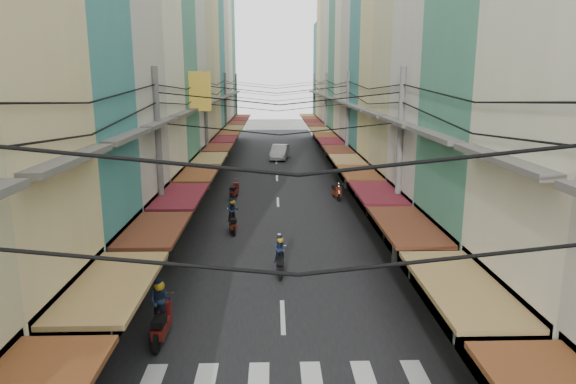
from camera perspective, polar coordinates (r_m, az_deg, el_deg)
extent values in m
plane|color=#60605B|center=(19.32, -0.71, -11.10)|extent=(160.00, 160.00, 0.00)
cube|color=black|center=(38.48, -1.21, 0.99)|extent=(10.00, 80.00, 0.02)
cube|color=gray|center=(38.98, -10.81, 0.95)|extent=(3.00, 80.00, 0.06)
cube|color=gray|center=(39.07, 8.37, 1.06)|extent=(3.00, 80.00, 0.06)
cube|color=black|center=(14.03, -24.60, -14.72)|extent=(1.20, 4.52, 3.20)
cube|color=olive|center=(12.96, -18.97, -9.73)|extent=(1.80, 4.33, 0.12)
cube|color=#595651|center=(12.39, -22.83, 3.39)|extent=(0.50, 4.23, 0.15)
cube|color=teal|center=(17.79, -28.75, 17.11)|extent=(6.00, 4.30, 19.25)
cube|color=black|center=(17.89, -19.06, -8.30)|extent=(1.20, 4.13, 3.20)
cube|color=#5D2C1A|center=(17.06, -14.57, -4.05)|extent=(1.80, 3.96, 0.12)
cube|color=#595651|center=(16.63, -17.34, 5.93)|extent=(0.50, 3.87, 0.15)
cube|color=beige|center=(22.20, -23.28, 18.62)|extent=(6.00, 5.14, 20.93)
cube|color=black|center=(22.20, -15.50, -4.00)|extent=(1.20, 4.94, 3.20)
cube|color=maroon|center=(21.53, -11.84, -0.46)|extent=(1.80, 4.73, 0.12)
cube|color=#595651|center=(21.20, -13.95, 7.46)|extent=(0.50, 4.63, 0.15)
cube|color=#EBE5C7|center=(26.84, -18.96, 13.98)|extent=(6.00, 4.95, 17.43)
cube|color=black|center=(26.95, -13.00, -0.94)|extent=(1.20, 4.75, 3.20)
cube|color=brown|center=(26.41, -9.96, 2.02)|extent=(1.80, 4.56, 0.12)
cube|color=#595651|center=(26.14, -11.63, 8.48)|extent=(0.50, 4.46, 0.15)
cube|color=#4C9379|center=(31.62, -16.21, 12.84)|extent=(6.00, 4.99, 16.32)
cube|color=black|center=(31.73, -11.28, 1.16)|extent=(1.20, 4.80, 3.20)
cube|color=olive|center=(31.27, -8.68, 3.70)|extent=(1.80, 4.60, 0.12)
cube|color=#595651|center=(31.04, -10.07, 9.16)|extent=(0.50, 4.50, 0.15)
cube|color=beige|center=(36.50, -14.59, 18.01)|extent=(6.00, 4.65, 22.87)
cube|color=black|center=(36.41, -10.05, 2.67)|extent=(1.20, 4.46, 3.20)
cube|color=#5D2C1A|center=(36.01, -7.76, 4.90)|extent=(1.80, 4.27, 0.12)
cube|color=#595651|center=(35.81, -8.96, 9.64)|extent=(0.50, 4.18, 0.15)
cube|color=#C6BE8C|center=(41.06, -13.00, 15.84)|extent=(6.00, 4.89, 20.58)
cube|color=black|center=(41.07, -9.10, 3.83)|extent=(1.20, 4.70, 3.20)
cube|color=maroon|center=(40.72, -7.07, 5.81)|extent=(1.80, 4.50, 0.12)
cube|color=#595651|center=(40.54, -8.11, 10.00)|extent=(0.50, 4.40, 0.15)
cube|color=beige|center=(45.64, -11.76, 14.19)|extent=(6.00, 4.52, 18.44)
cube|color=black|center=(45.69, -8.36, 4.74)|extent=(1.20, 4.34, 3.20)
cube|color=brown|center=(45.37, -6.52, 6.51)|extent=(1.80, 4.16, 0.12)
cube|color=#595651|center=(45.22, -7.45, 10.28)|extent=(0.50, 4.07, 0.15)
cube|color=teal|center=(50.47, -10.85, 15.30)|extent=(6.00, 5.20, 20.63)
cube|color=black|center=(50.48, -7.73, 5.50)|extent=(1.20, 4.99, 3.20)
cube|color=olive|center=(50.19, -6.06, 7.11)|extent=(1.80, 4.78, 0.12)
cube|color=#595651|center=(50.05, -6.90, 10.52)|extent=(0.50, 4.68, 0.15)
cube|color=beige|center=(55.57, -10.07, 16.66)|extent=(6.00, 4.94, 23.70)
cube|color=black|center=(55.49, -7.19, 6.15)|extent=(1.20, 4.74, 3.20)
cube|color=#5D2C1A|center=(55.22, -5.67, 7.62)|extent=(1.80, 4.55, 0.12)
cube|color=#595651|center=(55.09, -6.43, 10.71)|extent=(0.50, 4.45, 0.15)
cube|color=#EBE5C7|center=(60.39, -9.33, 15.12)|extent=(6.00, 4.96, 21.12)
cube|color=black|center=(60.39, -6.75, 6.68)|extent=(1.20, 4.76, 3.20)
cube|color=maroon|center=(60.14, -5.35, 8.03)|extent=(1.80, 4.56, 0.12)
cube|color=#595651|center=(60.03, -6.04, 10.88)|extent=(0.50, 4.46, 0.15)
cube|color=#4C9379|center=(65.33, -8.72, 14.41)|extent=(6.00, 5.04, 19.90)
cube|color=black|center=(65.34, -6.37, 7.14)|extent=(1.20, 4.84, 3.20)
cube|color=brown|center=(65.12, -5.07, 8.38)|extent=(1.80, 4.64, 0.12)
cube|color=#595651|center=(65.01, -5.71, 11.01)|extent=(0.50, 4.54, 0.15)
cube|color=#564513|center=(29.98, -9.74, 10.97)|extent=(1.20, 0.40, 2.20)
cube|color=black|center=(14.03, 24.16, -14.69)|extent=(1.20, 4.78, 3.20)
cube|color=olive|center=(12.88, 18.62, -9.84)|extent=(1.80, 4.58, 0.12)
cube|color=#595651|center=(12.35, 22.44, 3.39)|extent=(0.50, 4.48, 0.15)
cube|color=#4C9379|center=(18.14, 25.97, 10.64)|extent=(6.00, 5.03, 15.08)
cube|color=black|center=(18.25, 17.40, -7.75)|extent=(1.20, 4.83, 3.20)
cube|color=#5D2C1A|center=(17.39, 13.02, -3.65)|extent=(1.80, 4.63, 0.12)
cube|color=#595651|center=(17.00, 15.65, 6.16)|extent=(0.50, 4.53, 0.15)
cube|color=black|center=(22.71, 13.43, -3.50)|extent=(1.20, 4.60, 3.20)
cube|color=maroon|center=(22.03, 9.85, -0.08)|extent=(1.80, 4.41, 0.12)
cube|color=#595651|center=(21.72, 11.84, 7.67)|extent=(0.50, 4.31, 0.15)
cube|color=#C6BE8C|center=(27.13, 16.93, 17.60)|extent=(6.00, 4.52, 20.74)
cube|color=black|center=(27.09, 10.92, -0.78)|extent=(1.20, 4.34, 3.20)
cube|color=brown|center=(26.51, 7.88, 2.13)|extent=(1.80, 4.16, 0.12)
cube|color=#595651|center=(26.25, 9.49, 8.58)|extent=(0.50, 4.07, 0.15)
cube|color=beige|center=(31.16, 14.01, 10.96)|extent=(6.00, 4.12, 14.13)
cube|color=black|center=(31.22, 9.23, 1.06)|extent=(1.20, 3.96, 3.20)
cube|color=olive|center=(30.72, 6.57, 3.61)|extent=(1.80, 3.79, 0.12)
cube|color=#595651|center=(30.50, 7.94, 9.18)|extent=(0.50, 3.71, 0.15)
cube|color=teal|center=(35.30, 12.28, 14.09)|extent=(6.00, 4.40, 17.68)
cube|color=black|center=(35.34, 7.95, 2.45)|extent=(1.20, 4.23, 3.20)
cube|color=#5D2C1A|center=(34.90, 5.58, 4.71)|extent=(1.80, 4.05, 0.12)
cube|color=#595651|center=(34.71, 6.77, 9.62)|extent=(0.50, 3.96, 0.15)
cube|color=beige|center=(39.84, 10.85, 17.49)|extent=(6.00, 4.64, 22.59)
cube|color=black|center=(39.74, 6.88, 3.61)|extent=(1.20, 4.45, 3.20)
cube|color=maroon|center=(39.35, 4.76, 5.62)|extent=(1.80, 4.26, 0.12)
cube|color=#595651|center=(39.18, 5.80, 9.98)|extent=(0.50, 4.17, 0.15)
cube|color=#EBE5C7|center=(44.01, 9.57, 16.18)|extent=(6.00, 4.00, 21.25)
cube|color=black|center=(43.97, 6.06, 4.49)|extent=(1.20, 3.84, 3.20)
cube|color=brown|center=(43.62, 4.14, 6.32)|extent=(1.80, 3.68, 0.12)
cube|color=#595651|center=(43.46, 5.07, 10.25)|extent=(0.50, 3.60, 0.15)
cube|color=#4C9379|center=(48.47, 8.53, 16.51)|extent=(6.00, 5.01, 22.33)
cube|color=black|center=(48.40, 5.35, 5.25)|extent=(1.20, 4.81, 3.20)
cube|color=olive|center=(48.08, 3.60, 6.91)|extent=(1.80, 4.61, 0.12)
cube|color=#595651|center=(47.94, 4.44, 10.48)|extent=(0.50, 4.51, 0.15)
cube|color=beige|center=(53.33, 7.52, 14.77)|extent=(6.00, 5.00, 19.71)
cube|color=black|center=(53.33, 4.71, 5.95)|extent=(1.20, 4.80, 3.20)
cube|color=#5D2C1A|center=(53.04, 3.11, 7.45)|extent=(1.80, 4.60, 0.12)
cube|color=#595651|center=(52.91, 3.86, 10.69)|extent=(0.50, 4.50, 0.15)
cube|color=#C6BE8C|center=(57.90, 6.74, 13.20)|extent=(6.00, 4.32, 16.86)
cube|color=black|center=(57.93, 4.20, 6.49)|extent=(1.20, 4.15, 3.20)
cube|color=maroon|center=(57.67, 2.73, 7.87)|extent=(1.80, 3.97, 0.12)
cube|color=#595651|center=(57.55, 3.42, 10.85)|extent=(0.50, 3.89, 0.15)
cube|color=beige|center=(62.22, 6.19, 14.60)|extent=(6.00, 4.33, 19.96)
cube|color=black|center=(62.21, 3.80, 6.91)|extent=(1.20, 4.16, 3.20)
cube|color=brown|center=(61.97, 2.42, 8.21)|extent=(1.80, 3.99, 0.12)
cube|color=#595651|center=(61.86, 3.06, 10.98)|extent=(0.50, 3.90, 0.15)
cube|color=teal|center=(66.75, 5.59, 12.06)|extent=(6.00, 4.88, 14.34)
cube|color=black|center=(66.78, 3.43, 7.31)|extent=(1.20, 4.68, 3.20)
cube|color=olive|center=(66.55, 2.14, 8.52)|extent=(1.80, 4.49, 0.12)
cube|color=#595651|center=(66.45, 2.73, 11.09)|extent=(0.50, 4.39, 0.15)
cylinder|color=slate|center=(21.51, -14.05, 2.41)|extent=(0.26, 0.26, 8.20)
cylinder|color=slate|center=(21.64, 12.22, 2.56)|extent=(0.26, 0.26, 8.20)
cylinder|color=slate|center=(36.17, -9.05, 6.65)|extent=(0.26, 0.26, 8.20)
cylinder|color=slate|center=(36.25, 6.61, 6.73)|extent=(0.26, 0.26, 8.20)
cylinder|color=slate|center=(51.03, -6.93, 8.42)|extent=(0.26, 0.26, 8.20)
cylinder|color=slate|center=(51.08, 4.21, 8.48)|extent=(0.26, 0.26, 8.20)
cylinder|color=slate|center=(65.95, -5.75, 9.38)|extent=(0.26, 0.26, 8.20)
cylinder|color=slate|center=(65.99, 2.88, 9.43)|extent=(0.26, 0.26, 8.20)
imported|color=silver|center=(49.85, -0.93, 3.66)|extent=(5.13, 2.58, 1.74)
imported|color=black|center=(19.95, 21.88, -11.27)|extent=(1.89, 1.25, 1.21)
cylinder|color=black|center=(17.05, -13.31, -13.80)|extent=(0.11, 0.57, 0.57)
cylinder|color=black|center=(15.81, -14.37, -16.08)|extent=(0.11, 0.57, 0.57)
cube|color=maroon|center=(16.35, -13.85, -14.35)|extent=(0.37, 1.26, 0.31)
cube|color=black|center=(15.96, -14.12, -13.74)|extent=(0.35, 0.60, 0.20)
cube|color=maroon|center=(16.77, -13.46, -12.65)|extent=(0.33, 0.31, 0.60)
imported|color=#1A263E|center=(16.28, -13.88, -13.90)|extent=(0.58, 0.41, 1.46)
sphere|color=#C29116|center=(15.83, -14.09, -10.34)|extent=(0.31, 0.31, 0.31)
cylinder|color=black|center=(21.40, -0.87, -8.00)|extent=(0.09, 0.47, 0.47)
cylinder|color=black|center=(20.29, -0.83, -9.18)|extent=(0.09, 0.47, 0.47)
cube|color=black|center=(20.79, -0.85, -8.20)|extent=(0.31, 1.05, 0.26)
cube|color=black|center=(20.48, -0.85, -7.71)|extent=(0.29, 0.50, 0.16)
cube|color=black|center=(21.19, -0.87, -7.19)|extent=(0.27, 0.26, 0.50)
imported|color=#1A263E|center=(20.75, -0.85, -7.89)|extent=(0.48, 0.34, 1.21)
sphere|color=#C29116|center=(20.45, -0.86, -5.50)|extent=(0.26, 0.26, 0.26)
cylinder|color=black|center=(27.07, -6.02, -3.56)|extent=(0.10, 0.51, 0.51)
cylinder|color=black|center=(25.85, -6.23, -4.36)|extent=(0.10, 0.51, 0.51)
cube|color=maroon|center=(26.42, -6.13, -3.62)|extent=(0.34, 1.14, 0.28)
cube|color=black|center=(26.10, -6.18, -3.15)|extent=(0.32, 0.54, 0.18)
cube|color=maroon|center=(26.88, -6.05, -2.83)|extent=(0.30, 0.28, 0.54)
imported|color=#1A263E|center=(26.38, -6.13, -3.35)|extent=(0.52, 0.37, 1.31)
sphere|color=#C29116|center=(26.13, -6.18, -1.27)|extent=(0.28, 0.28, 0.28)
cylinder|color=black|center=(34.18, 5.23, -0.11)|extent=(0.10, 0.53, 0.53)
cylinder|color=black|center=(32.90, 5.51, -0.62)|extent=(0.10, 0.53, 0.53)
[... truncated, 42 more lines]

